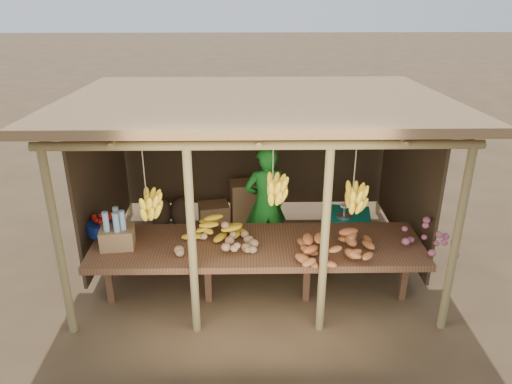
{
  "coord_description": "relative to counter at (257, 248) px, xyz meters",
  "views": [
    {
      "loc": [
        -0.1,
        -6.09,
        3.72
      ],
      "look_at": [
        0.0,
        0.0,
        1.05
      ],
      "focal_mm": 35.0,
      "sensor_mm": 36.0,
      "label": 1
    }
  ],
  "objects": [
    {
      "name": "carton_stack",
      "position": [
        -0.31,
        1.98,
        -0.41
      ],
      "size": [
        1.04,
        0.46,
        0.74
      ],
      "color": "#987044",
      "rests_on": "ground"
    },
    {
      "name": "tarp_crate",
      "position": [
        1.27,
        1.15,
        -0.41
      ],
      "size": [
        0.76,
        0.68,
        0.81
      ],
      "color": "brown",
      "rests_on": "ground"
    },
    {
      "name": "banana_pile",
      "position": [
        -0.48,
        0.2,
        0.24
      ],
      "size": [
        0.73,
        0.56,
        0.35
      ],
      "primitive_type": null,
      "rotation": [
        0.0,
        0.0,
        0.3
      ],
      "color": "yellow",
      "rests_on": "counter"
    },
    {
      "name": "tomato_basin",
      "position": [
        -1.9,
        0.34,
        0.15
      ],
      "size": [
        0.42,
        0.42,
        0.22
      ],
      "rotation": [
        0.0,
        0.0,
        -0.34
      ],
      "color": "navy",
      "rests_on": "counter"
    },
    {
      "name": "onion_heap",
      "position": [
        1.9,
        -0.17,
        0.24
      ],
      "size": [
        0.95,
        0.74,
        0.36
      ],
      "primitive_type": null,
      "rotation": [
        0.0,
        0.0,
        0.33
      ],
      "color": "#B0556A",
      "rests_on": "counter"
    },
    {
      "name": "vendor",
      "position": [
        0.13,
        1.12,
        0.07
      ],
      "size": [
        0.66,
        0.5,
        1.62
      ],
      "primitive_type": "imported",
      "rotation": [
        0.0,
        0.0,
        3.34
      ],
      "color": "#1B7B21",
      "rests_on": "ground"
    },
    {
      "name": "ground",
      "position": [
        -0.0,
        0.95,
        -0.74
      ],
      "size": [
        60.0,
        60.0,
        0.0
      ],
      "primitive_type": "plane",
      "color": "brown",
      "rests_on": "ground"
    },
    {
      "name": "potato_heap",
      "position": [
        -0.5,
        -0.05,
        0.24
      ],
      "size": [
        1.06,
        0.83,
        0.36
      ],
      "primitive_type": null,
      "rotation": [
        0.0,
        0.0,
        -0.33
      ],
      "color": "#A77E56",
      "rests_on": "counter"
    },
    {
      "name": "sweet_potato_heap",
      "position": [
        0.84,
        -0.3,
        0.24
      ],
      "size": [
        1.18,
        0.94,
        0.36
      ],
      "primitive_type": null,
      "rotation": [
        0.0,
        0.0,
        -0.37
      ],
      "color": "#B55F2E",
      "rests_on": "counter"
    },
    {
      "name": "burlap_sacks",
      "position": [
        -1.36,
        2.15,
        -0.51
      ],
      "size": [
        0.73,
        0.38,
        0.51
      ],
      "color": "#40301D",
      "rests_on": "ground"
    },
    {
      "name": "counter",
      "position": [
        0.0,
        0.0,
        0.0
      ],
      "size": [
        3.9,
        1.05,
        0.8
      ],
      "color": "brown",
      "rests_on": "ground"
    },
    {
      "name": "bottle_box",
      "position": [
        -1.63,
        -0.04,
        0.24
      ],
      "size": [
        0.41,
        0.34,
        0.48
      ],
      "color": "#987044",
      "rests_on": "counter"
    },
    {
      "name": "stall_structure",
      "position": [
        -0.02,
        0.85,
        1.17
      ],
      "size": [
        4.7,
        3.5,
        2.43
      ],
      "color": "olive",
      "rests_on": "ground"
    }
  ]
}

